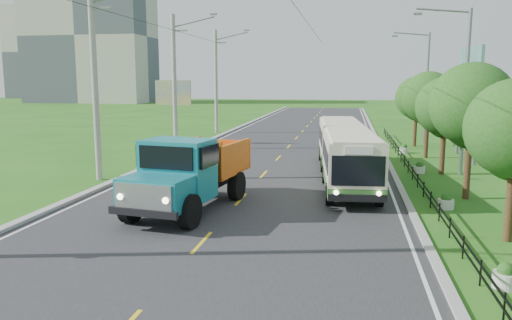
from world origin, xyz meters
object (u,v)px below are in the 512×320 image
(tree_third, at_px, (472,109))
(planter_front, at_px, (506,277))
(planter_mid, at_px, (419,168))
(planter_near, at_px, (446,202))
(streetlight_mid, at_px, (463,86))
(tree_fourth, at_px, (446,110))
(tree_back, at_px, (417,100))
(streetlight_far, at_px, (425,84))
(dump_truck, at_px, (190,169))
(planter_far, at_px, (404,149))
(bus, at_px, (345,148))
(pole_near, at_px, (95,82))
(pole_mid, at_px, (175,82))
(pole_far, at_px, (216,81))
(billboard_left, at_px, (173,97))
(tree_fifth, at_px, (429,101))
(billboard_right, at_px, (470,78))

(tree_third, relative_size, planter_front, 8.96)
(tree_third, height_order, planter_mid, tree_third)
(planter_near, bearing_deg, streetlight_mid, 75.68)
(tree_fourth, height_order, planter_mid, tree_fourth)
(tree_fourth, distance_m, tree_back, 12.00)
(streetlight_far, xyz_separation_m, dump_truck, (-12.32, -23.99, -3.22))
(streetlight_mid, bearing_deg, streetlight_far, 90.00)
(planter_far, xyz_separation_m, bus, (-4.18, -10.36, 1.37))
(tree_fourth, xyz_separation_m, planter_near, (-1.26, -8.14, -3.30))
(pole_near, relative_size, dump_truck, 1.35)
(pole_mid, xyz_separation_m, pole_far, (0.00, 12.00, 0.00))
(pole_near, xyz_separation_m, planter_mid, (16.86, 5.00, -4.81))
(tree_fourth, relative_size, streetlight_mid, 0.60)
(streetlight_far, bearing_deg, tree_third, -92.27)
(streetlight_mid, xyz_separation_m, bus, (-6.22, -2.36, -3.24))
(planter_near, bearing_deg, planter_far, 90.00)
(pole_mid, relative_size, streetlight_mid, 1.10)
(tree_back, bearing_deg, tree_fourth, -90.00)
(planter_near, relative_size, billboard_left, 0.13)
(tree_fourth, height_order, bus, tree_fourth)
(pole_far, distance_m, planter_far, 20.70)
(dump_truck, bearing_deg, planter_far, 68.79)
(pole_near, xyz_separation_m, tree_fifth, (18.12, 11.14, -1.24))
(pole_far, height_order, bus, pole_far)
(streetlight_far, relative_size, planter_mid, 13.54)
(pole_mid, relative_size, tree_fourth, 1.85)
(planter_near, bearing_deg, planter_front, -90.00)
(pole_mid, relative_size, streetlight_far, 1.10)
(planter_front, xyz_separation_m, billboard_left, (-18.10, 26.00, 3.58))
(streetlight_far, height_order, planter_front, streetlight_far)
(streetlight_mid, xyz_separation_m, planter_front, (-2.04, -16.00, -4.62))
(tree_back, height_order, planter_mid, tree_back)
(bus, bearing_deg, planter_far, 63.34)
(pole_near, height_order, streetlight_mid, pole_near)
(tree_back, distance_m, planter_mid, 12.66)
(tree_third, distance_m, bus, 6.87)
(tree_fourth, xyz_separation_m, tree_back, (0.00, 12.00, 0.07))
(pole_near, relative_size, planter_far, 14.93)
(tree_third, relative_size, bus, 0.42)
(streetlight_mid, distance_m, planter_front, 16.78)
(pole_near, xyz_separation_m, billboard_left, (-1.24, 15.00, -1.23))
(pole_far, xyz_separation_m, tree_fifth, (18.12, -12.86, -1.24))
(planter_front, height_order, planter_mid, same)
(tree_fourth, xyz_separation_m, streetlight_far, (0.79, 13.86, 1.32))
(planter_near, bearing_deg, pole_mid, 138.35)
(planter_near, xyz_separation_m, dump_truck, (-10.28, -1.99, 1.40))
(pole_far, distance_m, dump_truck, 29.92)
(streetlight_far, bearing_deg, pole_far, 165.19)
(planter_mid, height_order, planter_far, same)
(planter_near, height_order, billboard_right, billboard_right)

